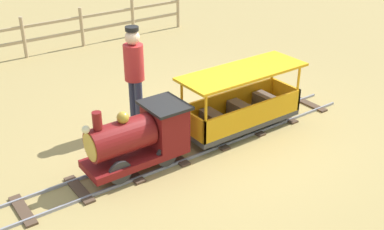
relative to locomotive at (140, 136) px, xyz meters
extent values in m
plane|color=#A38C51|center=(0.00, -1.29, -0.49)|extent=(60.00, 60.00, 0.00)
cube|color=gray|center=(-0.22, -0.87, -0.47)|extent=(0.03, 5.70, 0.04)
cube|color=gray|center=(0.22, -0.87, -0.47)|extent=(0.03, 5.70, 0.04)
cube|color=#4C3828|center=(0.00, -3.36, -0.47)|extent=(0.67, 0.14, 0.03)
cube|color=#4C3828|center=(0.00, -2.65, -0.47)|extent=(0.67, 0.14, 0.03)
cube|color=#4C3828|center=(0.00, -1.94, -0.47)|extent=(0.67, 0.14, 0.03)
cube|color=#4C3828|center=(0.00, -1.23, -0.47)|extent=(0.67, 0.14, 0.03)
cube|color=#4C3828|center=(0.00, -0.51, -0.47)|extent=(0.67, 0.14, 0.03)
cube|color=#4C3828|center=(0.00, 0.20, -0.47)|extent=(0.67, 0.14, 0.03)
cube|color=#4C3828|center=(0.00, 0.91, -0.47)|extent=(0.67, 0.14, 0.03)
cube|color=#4C3828|center=(0.00, 1.62, -0.47)|extent=(0.67, 0.14, 0.03)
cube|color=maroon|center=(0.00, 0.08, -0.28)|extent=(0.55, 1.40, 0.10)
cylinder|color=maroon|center=(0.00, 0.28, 0.07)|extent=(0.44, 0.85, 0.44)
cylinder|color=#B7932D|center=(0.00, 0.70, 0.07)|extent=(0.37, 0.02, 0.37)
cylinder|color=maroon|center=(0.00, 0.58, 0.41)|extent=(0.12, 0.12, 0.23)
sphere|color=#B7932D|center=(0.00, 0.23, 0.34)|extent=(0.16, 0.16, 0.16)
cube|color=maroon|center=(0.00, -0.40, 0.05)|extent=(0.55, 0.45, 0.55)
cube|color=black|center=(0.00, -0.40, 0.34)|extent=(0.63, 0.53, 0.04)
sphere|color=#F2EAB2|center=(0.00, 0.73, 0.33)|extent=(0.10, 0.10, 0.10)
cylinder|color=#2D2D2D|center=(-0.22, 0.43, -0.29)|extent=(0.05, 0.32, 0.32)
cylinder|color=#2D2D2D|center=(0.22, 0.43, -0.29)|extent=(0.05, 0.32, 0.32)
cylinder|color=#2D2D2D|center=(-0.22, -0.27, -0.29)|extent=(0.05, 0.32, 0.32)
cylinder|color=#2D2D2D|center=(0.22, -0.27, -0.29)|extent=(0.05, 0.32, 0.32)
cube|color=#3F3F3F|center=(0.00, -1.77, -0.31)|extent=(0.63, 1.90, 0.08)
cube|color=orange|center=(-0.30, -1.77, -0.09)|extent=(0.04, 1.90, 0.35)
cube|color=orange|center=(0.30, -1.77, -0.09)|extent=(0.04, 1.90, 0.35)
cube|color=orange|center=(0.00, -0.84, -0.09)|extent=(0.63, 0.04, 0.35)
cube|color=orange|center=(0.00, -2.70, -0.09)|extent=(0.63, 0.04, 0.35)
cylinder|color=orange|center=(-0.29, -0.87, 0.11)|extent=(0.04, 0.04, 0.75)
cylinder|color=orange|center=(0.29, -0.87, 0.11)|extent=(0.04, 0.04, 0.75)
cylinder|color=orange|center=(-0.29, -2.67, 0.11)|extent=(0.04, 0.04, 0.75)
cylinder|color=orange|center=(0.29, -2.67, 0.11)|extent=(0.04, 0.04, 0.75)
cube|color=orange|center=(0.00, -1.77, 0.50)|extent=(0.73, 2.00, 0.04)
cube|color=brown|center=(0.00, -2.30, -0.15)|extent=(0.47, 0.20, 0.24)
cube|color=brown|center=(0.00, -1.77, -0.15)|extent=(0.47, 0.20, 0.24)
cube|color=brown|center=(0.00, -1.24, -0.15)|extent=(0.47, 0.20, 0.24)
cylinder|color=#262626|center=(-0.22, -1.11, -0.33)|extent=(0.04, 0.24, 0.24)
cylinder|color=#262626|center=(0.22, -1.11, -0.33)|extent=(0.04, 0.24, 0.24)
cylinder|color=#262626|center=(-0.22, -2.44, -0.33)|extent=(0.04, 0.24, 0.24)
cylinder|color=#262626|center=(0.22, -2.44, -0.33)|extent=(0.04, 0.24, 0.24)
cylinder|color=#282D47|center=(0.98, -0.55, -0.09)|extent=(0.12, 0.12, 0.80)
cylinder|color=#282D47|center=(1.16, -0.55, -0.09)|extent=(0.12, 0.12, 0.80)
cylinder|color=#B22828|center=(1.07, -0.55, 0.59)|extent=(0.30, 0.30, 0.55)
sphere|color=beige|center=(1.07, -0.55, 0.97)|extent=(0.22, 0.22, 0.22)
cylinder|color=black|center=(1.07, -0.55, 1.10)|extent=(0.20, 0.20, 0.06)
cylinder|color=tan|center=(5.29, -4.22, -0.04)|extent=(0.08, 0.08, 0.90)
cylinder|color=tan|center=(5.29, -2.88, -0.04)|extent=(0.08, 0.08, 0.90)
cylinder|color=tan|center=(5.29, -1.54, -0.04)|extent=(0.08, 0.08, 0.90)
cylinder|color=tan|center=(5.29, -0.20, -0.04)|extent=(0.08, 0.08, 0.90)
cube|color=tan|center=(5.29, -0.87, 0.19)|extent=(0.04, 6.70, 0.06)
cube|color=tan|center=(5.29, -0.87, -0.13)|extent=(0.04, 6.70, 0.06)
camera|label=1|loc=(-4.82, 2.64, 3.06)|focal=44.43mm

